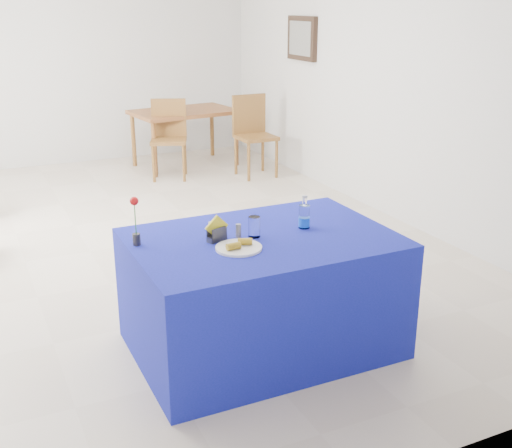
# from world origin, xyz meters

# --- Properties ---
(floor) EXTENTS (7.00, 7.00, 0.00)m
(floor) POSITION_xyz_m (0.00, 0.00, 0.00)
(floor) COLOR beige
(floor) RESTS_ON ground
(room_shell) EXTENTS (7.00, 7.00, 7.00)m
(room_shell) POSITION_xyz_m (0.00, 0.00, 1.75)
(room_shell) COLOR silver
(room_shell) RESTS_ON ground
(picture_frame) EXTENTS (0.06, 0.64, 0.52)m
(picture_frame) POSITION_xyz_m (2.47, 1.60, 1.70)
(picture_frame) COLOR black
(picture_frame) RESTS_ON room_shell
(picture_art) EXTENTS (0.02, 0.52, 0.40)m
(picture_art) POSITION_xyz_m (2.44, 1.60, 1.70)
(picture_art) COLOR #998C66
(picture_art) RESTS_ON room_shell
(plate) EXTENTS (0.27, 0.27, 0.01)m
(plate) POSITION_xyz_m (-0.10, -2.29, 0.77)
(plate) COLOR white
(plate) RESTS_ON blue_table
(drinking_glass) EXTENTS (0.07, 0.07, 0.13)m
(drinking_glass) POSITION_xyz_m (0.07, -2.14, 0.82)
(drinking_glass) COLOR white
(drinking_glass) RESTS_ON blue_table
(salt_shaker) EXTENTS (0.03, 0.03, 0.08)m
(salt_shaker) POSITION_xyz_m (-0.16, -2.00, 0.80)
(salt_shaker) COLOR slate
(salt_shaker) RESTS_ON blue_table
(pepper_shaker) EXTENTS (0.03, 0.03, 0.08)m
(pepper_shaker) POSITION_xyz_m (-0.02, -2.11, 0.80)
(pepper_shaker) COLOR slate
(pepper_shaker) RESTS_ON blue_table
(blue_table) EXTENTS (1.60, 1.10, 0.76)m
(blue_table) POSITION_xyz_m (0.12, -2.16, 0.38)
(blue_table) COLOR navy
(blue_table) RESTS_ON floor
(water_bottle) EXTENTS (0.07, 0.07, 0.21)m
(water_bottle) POSITION_xyz_m (0.43, -2.13, 0.83)
(water_bottle) COLOR silver
(water_bottle) RESTS_ON blue_table
(napkin_holder) EXTENTS (0.15, 0.09, 0.16)m
(napkin_holder) POSITION_xyz_m (-0.16, -2.11, 0.81)
(napkin_holder) COLOR #3C3D42
(napkin_holder) RESTS_ON blue_table
(rose_vase) EXTENTS (0.05, 0.05, 0.30)m
(rose_vase) POSITION_xyz_m (-0.62, -1.97, 0.91)
(rose_vase) COLOR #242428
(rose_vase) RESTS_ON blue_table
(oak_table) EXTENTS (1.42, 1.00, 0.76)m
(oak_table) POSITION_xyz_m (1.29, 2.66, 0.68)
(oak_table) COLOR brown
(oak_table) RESTS_ON floor
(chair_bg_left) EXTENTS (0.56, 0.56, 0.97)m
(chair_bg_left) POSITION_xyz_m (0.92, 2.20, 0.56)
(chair_bg_left) COLOR brown
(chair_bg_left) RESTS_ON floor
(chair_bg_right) EXTENTS (0.46, 0.46, 1.01)m
(chair_bg_right) POSITION_xyz_m (1.92, 1.85, 0.59)
(chair_bg_right) COLOR brown
(chair_bg_right) RESTS_ON floor
(banana_pieces) EXTENTS (0.18, 0.10, 0.04)m
(banana_pieces) POSITION_xyz_m (-0.09, -2.30, 0.80)
(banana_pieces) COLOR yellow
(banana_pieces) RESTS_ON plate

